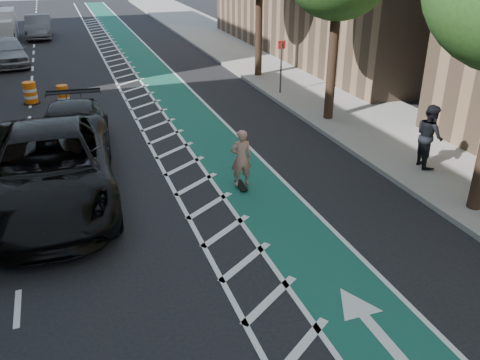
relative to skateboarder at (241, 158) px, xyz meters
name	(u,v)px	position (x,y,z in m)	size (l,w,h in m)	color
ground	(179,275)	(-2.67, -3.54, -0.93)	(120.00, 120.00, 0.00)	black
bike_lane	(194,119)	(0.33, 6.46, -0.93)	(2.00, 90.00, 0.01)	#164F39
buffer_strip	(157,123)	(-1.17, 6.46, -0.93)	(1.40, 90.00, 0.01)	silver
sidewalk_right	(338,102)	(6.83, 6.46, -0.86)	(5.00, 90.00, 0.15)	gray
curb_right	(287,107)	(4.38, 6.46, -0.85)	(0.12, 90.00, 0.16)	gray
sign_post	(281,66)	(4.93, 8.46, 0.42)	(0.35, 0.08, 2.47)	#4C4C4C
skateboard	(241,185)	(0.00, 0.00, -0.85)	(0.25, 0.75, 0.10)	black
skateboarder	(241,158)	(0.00, 0.00, 0.00)	(0.61, 0.40, 1.67)	tan
suv_near	(49,168)	(-5.07, 0.88, 0.07)	(3.32, 7.20, 2.00)	black
suv_far	(73,134)	(-4.35, 3.96, -0.12)	(2.27, 5.59, 1.62)	black
car_silver	(9,51)	(-7.03, 19.42, -0.14)	(1.86, 4.63, 1.58)	gray
car_grey	(38,27)	(-5.47, 28.50, -0.14)	(1.68, 4.83, 1.59)	#58595E
pedestrian	(429,136)	(5.78, -0.70, 0.19)	(0.94, 0.73, 1.94)	black
box_truck	(0,26)	(-8.08, 28.87, -0.02)	(2.18, 4.74, 1.97)	silver
barrel_a	(3,163)	(-6.47, 3.29, -0.55)	(0.60, 0.60, 0.82)	#EF4B0C
barrel_b	(63,95)	(-4.47, 10.37, -0.54)	(0.61, 0.61, 0.84)	orange
barrel_c	(30,94)	(-5.79, 10.96, -0.48)	(0.69, 0.69, 0.95)	orange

